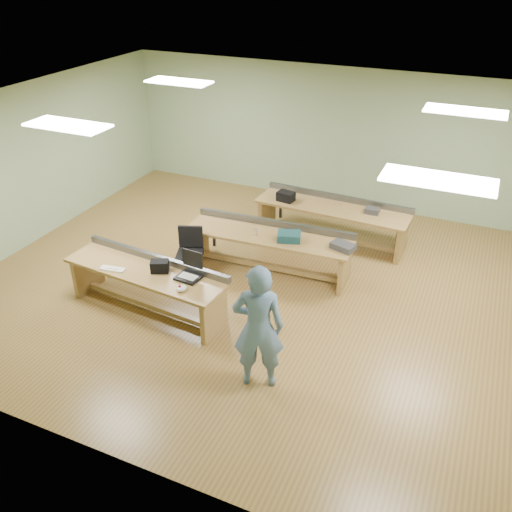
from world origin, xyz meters
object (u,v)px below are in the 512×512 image
(task_chair, at_px, (191,261))
(parts_bin_grey, at_px, (343,246))
(person, at_px, (258,327))
(workbench_front, at_px, (147,280))
(laptop_base, at_px, (188,278))
(drinks_can, at_px, (255,232))
(workbench_mid, at_px, (269,243))
(camera_bag, at_px, (160,266))
(mug, at_px, (282,238))
(parts_bin_teal, at_px, (289,236))
(workbench_back, at_px, (332,215))

(task_chair, xyz_separation_m, parts_bin_grey, (2.50, 0.77, 0.46))
(person, bearing_deg, workbench_front, -40.49)
(laptop_base, height_order, drinks_can, drinks_can)
(workbench_mid, relative_size, camera_bag, 11.00)
(workbench_front, distance_m, laptop_base, 0.78)
(laptop_base, xyz_separation_m, mug, (0.85, 1.73, 0.03))
(workbench_mid, distance_m, parts_bin_teal, 0.48)
(workbench_mid, distance_m, task_chair, 1.42)
(camera_bag, xyz_separation_m, drinks_can, (0.86, 1.70, -0.03))
(drinks_can, bearing_deg, workbench_back, 62.49)
(camera_bag, bearing_deg, parts_bin_grey, 12.47)
(person, relative_size, camera_bag, 6.72)
(workbench_back, bearing_deg, parts_bin_grey, -65.29)
(workbench_mid, xyz_separation_m, camera_bag, (-1.07, -1.86, 0.28))
(parts_bin_teal, bearing_deg, drinks_can, -173.58)
(workbench_front, height_order, workbench_mid, same)
(task_chair, bearing_deg, workbench_front, -117.61)
(workbench_mid, xyz_separation_m, parts_bin_teal, (0.40, -0.09, 0.26))
(camera_bag, height_order, parts_bin_grey, camera_bag)
(workbench_back, bearing_deg, camera_bag, -114.68)
(workbench_front, distance_m, workbench_mid, 2.30)
(laptop_base, bearing_deg, mug, 68.52)
(workbench_front, height_order, parts_bin_teal, parts_bin_teal)
(task_chair, relative_size, drinks_can, 7.59)
(person, bearing_deg, parts_bin_teal, -97.76)
(workbench_mid, relative_size, mug, 24.80)
(workbench_mid, xyz_separation_m, mug, (0.29, -0.14, 0.24))
(parts_bin_teal, height_order, parts_bin_grey, parts_bin_teal)
(workbench_back, relative_size, mug, 24.96)
(workbench_mid, height_order, task_chair, task_chair)
(parts_bin_teal, bearing_deg, parts_bin_grey, 3.95)
(workbench_front, xyz_separation_m, workbench_back, (1.99, 3.45, 0.01))
(person, relative_size, parts_bin_teal, 4.64)
(parts_bin_grey, xyz_separation_m, drinks_can, (-1.54, -0.13, 0.01))
(mug, bearing_deg, workbench_mid, 154.19)
(workbench_front, bearing_deg, parts_bin_teal, 51.83)
(task_chair, bearing_deg, laptop_base, -81.00)
(parts_bin_grey, bearing_deg, camera_bag, -142.62)
(workbench_back, xyz_separation_m, parts_bin_teal, (-0.29, -1.65, 0.26))
(workbench_back, height_order, drinks_can, drinks_can)
(task_chair, relative_size, parts_bin_teal, 2.38)
(task_chair, bearing_deg, parts_bin_teal, 3.87)
(laptop_base, xyz_separation_m, task_chair, (-0.60, 1.07, -0.43))
(parts_bin_grey, bearing_deg, workbench_back, 112.18)
(workbench_front, bearing_deg, workbench_mid, 60.62)
(laptop_base, height_order, parts_bin_grey, parts_bin_grey)
(workbench_front, bearing_deg, parts_bin_grey, 40.50)
(workbench_mid, distance_m, parts_bin_grey, 1.36)
(workbench_front, distance_m, parts_bin_teal, 2.50)
(workbench_front, distance_m, mug, 2.38)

